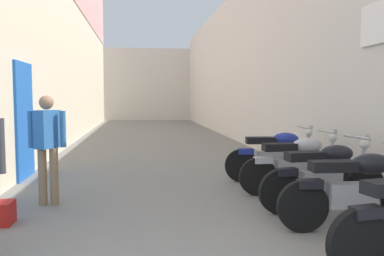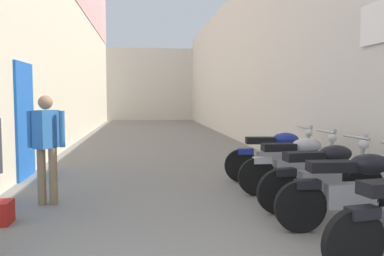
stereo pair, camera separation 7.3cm
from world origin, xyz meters
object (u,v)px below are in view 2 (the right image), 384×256
object	(u,v)px
motorcycle_fourth	(296,163)
pedestrian_mid_alley	(46,141)
motorcycle_second	(355,188)
motorcycle_fifth	(276,155)
motorcycle_third	(323,175)

from	to	relation	value
motorcycle_fourth	pedestrian_mid_alley	bearing A→B (deg)	-178.20
motorcycle_fourth	pedestrian_mid_alley	world-z (taller)	pedestrian_mid_alley
motorcycle_second	motorcycle_fourth	xyz separation A→B (m)	(0.00, 1.76, 0.00)
motorcycle_fourth	motorcycle_fifth	distance (m)	0.96
motorcycle_second	motorcycle_fifth	world-z (taller)	same
motorcycle_second	pedestrian_mid_alley	world-z (taller)	pedestrian_mid_alley
motorcycle_second	motorcycle_third	size ratio (longest dim) A/B	1.00
motorcycle_second	pedestrian_mid_alley	bearing A→B (deg)	156.49
pedestrian_mid_alley	motorcycle_fifth	bearing A→B (deg)	15.96
motorcycle_fifth	pedestrian_mid_alley	world-z (taller)	pedestrian_mid_alley
motorcycle_second	motorcycle_third	distance (m)	0.80
motorcycle_third	motorcycle_fourth	bearing A→B (deg)	90.00
motorcycle_fifth	pedestrian_mid_alley	distance (m)	3.94
motorcycle_third	motorcycle_fifth	bearing A→B (deg)	90.00
motorcycle_third	pedestrian_mid_alley	world-z (taller)	pedestrian_mid_alley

